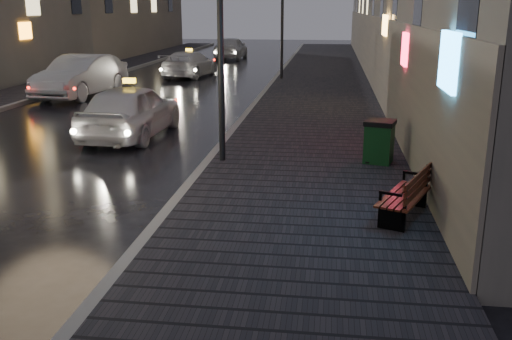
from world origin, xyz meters
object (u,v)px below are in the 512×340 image
(taxi_near, at_px, (131,110))
(taxi_mid, at_px, (189,64))
(car_far, at_px, (231,48))
(car_left_mid, at_px, (81,76))
(lamp_near, at_px, (220,13))
(lamp_far, at_px, (282,9))
(trash_bin, at_px, (379,141))
(bench, at_px, (408,195))

(taxi_near, relative_size, taxi_mid, 0.97)
(taxi_mid, distance_m, car_far, 11.15)
(car_left_mid, distance_m, car_far, 18.78)
(lamp_near, bearing_deg, taxi_mid, 106.25)
(lamp_near, height_order, lamp_far, same)
(lamp_far, relative_size, trash_bin, 5.37)
(lamp_near, height_order, taxi_near, lamp_near)
(lamp_far, xyz_separation_m, car_left_mid, (-7.84, -6.05, -2.64))
(bench, height_order, car_far, car_far)
(taxi_near, xyz_separation_m, taxi_mid, (-1.88, 14.55, -0.09))
(taxi_mid, bearing_deg, taxi_near, 103.73)
(taxi_near, height_order, taxi_mid, taxi_near)
(car_left_mid, height_order, taxi_mid, car_left_mid)
(car_left_mid, bearing_deg, taxi_mid, 75.10)
(trash_bin, xyz_separation_m, taxi_near, (-6.77, 2.51, 0.12))
(car_left_mid, bearing_deg, taxi_near, -51.08)
(lamp_near, height_order, bench, lamp_near)
(taxi_near, distance_m, car_left_mid, 8.57)
(bench, relative_size, car_left_mid, 0.33)
(bench, bearing_deg, lamp_far, 123.81)
(taxi_mid, bearing_deg, lamp_far, 171.66)
(trash_bin, bearing_deg, taxi_mid, 132.19)
(lamp_far, xyz_separation_m, trash_bin, (3.61, -15.73, -2.84))
(taxi_mid, bearing_deg, bench, 119.58)
(lamp_far, bearing_deg, trash_bin, -77.09)
(lamp_near, height_order, taxi_mid, lamp_near)
(bench, height_order, taxi_mid, taxi_mid)
(lamp_near, height_order, car_left_mid, lamp_near)
(bench, xyz_separation_m, taxi_mid, (-8.87, 20.67, 0.12))
(taxi_near, height_order, car_far, car_far)
(lamp_near, relative_size, car_left_mid, 1.03)
(lamp_far, relative_size, car_far, 1.15)
(trash_bin, distance_m, taxi_near, 7.22)
(bench, distance_m, trash_bin, 3.62)
(car_left_mid, xyz_separation_m, car_far, (3.10, 18.52, -0.06))
(car_far, bearing_deg, taxi_near, 94.78)
(lamp_near, xyz_separation_m, taxi_near, (-3.17, 2.77, -2.72))
(trash_bin, distance_m, car_far, 29.42)
(taxi_near, bearing_deg, trash_bin, 161.81)
(car_left_mid, bearing_deg, lamp_far, 43.48)
(lamp_far, xyz_separation_m, bench, (3.82, -19.35, -2.93))
(lamp_near, xyz_separation_m, bench, (3.82, -3.35, -2.93))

